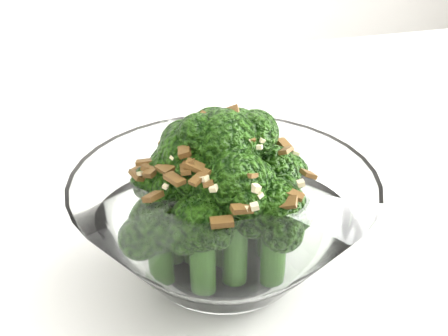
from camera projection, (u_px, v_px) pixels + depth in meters
name	position (u px, v px, depth m)	size (l,w,h in m)	color
table	(187.00, 266.00, 0.66)	(1.24, 0.86, 0.75)	white
broccoli_dish	(223.00, 215.00, 0.51)	(0.23, 0.23, 0.14)	white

